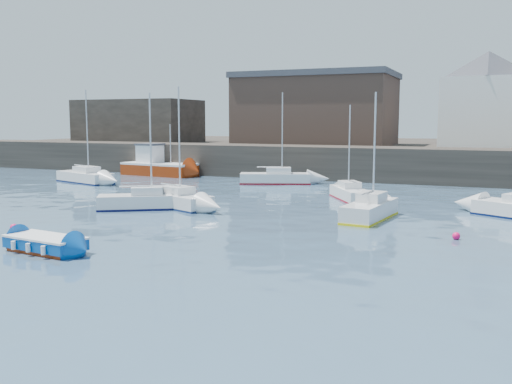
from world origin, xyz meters
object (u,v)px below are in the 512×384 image
at_px(blue_dinghy, 45,243).
at_px(buoy_mid, 456,239).
at_px(sailboat_f, 350,193).
at_px(sailboat_a, 144,201).
at_px(sailboat_h, 276,178).
at_px(buoy_near, 14,231).
at_px(sailboat_b, 175,199).
at_px(buoy_far, 205,205).
at_px(fishing_boat, 157,165).
at_px(sailboat_c, 370,209).
at_px(sailboat_e, 85,177).

xyz_separation_m(blue_dinghy, buoy_mid, (15.41, 9.18, -0.38)).
bearing_deg(buoy_mid, sailboat_f, 124.28).
xyz_separation_m(sailboat_a, sailboat_h, (2.42, 16.33, 0.01)).
bearing_deg(buoy_mid, blue_dinghy, -149.21).
bearing_deg(sailboat_h, blue_dinghy, -89.18).
relative_size(sailboat_f, buoy_near, 17.42).
bearing_deg(blue_dinghy, buoy_mid, 30.79).
height_order(sailboat_a, sailboat_f, sailboat_a).
distance_m(sailboat_b, buoy_far, 2.04).
distance_m(sailboat_a, sailboat_h, 16.51).
xyz_separation_m(fishing_boat, sailboat_f, (21.74, -9.95, -0.52)).
bearing_deg(sailboat_a, blue_dinghy, -76.00).
bearing_deg(sailboat_b, sailboat_c, 1.73).
xyz_separation_m(sailboat_h, buoy_mid, (15.81, -18.46, -0.50)).
height_order(sailboat_c, sailboat_e, sailboat_e).
height_order(blue_dinghy, sailboat_b, sailboat_b).
bearing_deg(sailboat_e, sailboat_h, 20.11).
bearing_deg(sailboat_c, buoy_far, 174.22).
height_order(sailboat_a, buoy_far, sailboat_a).
bearing_deg(sailboat_h, sailboat_e, -159.89).
relative_size(blue_dinghy, fishing_boat, 0.47).
xyz_separation_m(sailboat_a, buoy_near, (-1.91, -8.37, -0.49)).
relative_size(sailboat_a, buoy_near, 19.02).
bearing_deg(buoy_near, sailboat_e, 120.59).
distance_m(buoy_near, buoy_far, 12.17).
bearing_deg(buoy_near, sailboat_b, 71.44).
height_order(sailboat_a, sailboat_c, sailboat_a).
bearing_deg(buoy_far, sailboat_a, -133.30).
distance_m(fishing_boat, sailboat_e, 8.50).
bearing_deg(buoy_mid, sailboat_h, 130.57).
relative_size(sailboat_c, sailboat_e, 0.87).
bearing_deg(fishing_boat, sailboat_f, -24.58).
bearing_deg(sailboat_f, sailboat_b, -141.31).
bearing_deg(sailboat_f, sailboat_h, 138.14).
distance_m(sailboat_e, buoy_mid, 33.88).
distance_m(fishing_boat, buoy_mid, 36.02).
xyz_separation_m(sailboat_c, buoy_far, (-10.78, 1.09, -0.53)).
xyz_separation_m(fishing_boat, buoy_far, (13.75, -15.96, -0.97)).
relative_size(sailboat_c, buoy_far, 15.16).
height_order(sailboat_c, buoy_mid, sailboat_c).
xyz_separation_m(buoy_near, buoy_far, (4.63, 11.26, 0.00)).
xyz_separation_m(blue_dinghy, sailboat_c, (10.68, 13.11, 0.15)).
xyz_separation_m(sailboat_a, buoy_mid, (18.24, -2.13, -0.49)).
xyz_separation_m(sailboat_f, sailboat_h, (-8.29, 7.43, 0.05)).
distance_m(fishing_boat, sailboat_h, 13.69).
bearing_deg(sailboat_e, sailboat_c, -18.35).
distance_m(blue_dinghy, sailboat_c, 16.91).
xyz_separation_m(sailboat_e, sailboat_h, (15.57, 5.70, -0.02)).
bearing_deg(sailboat_h, sailboat_c, -52.70).
relative_size(fishing_boat, sailboat_b, 1.06).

